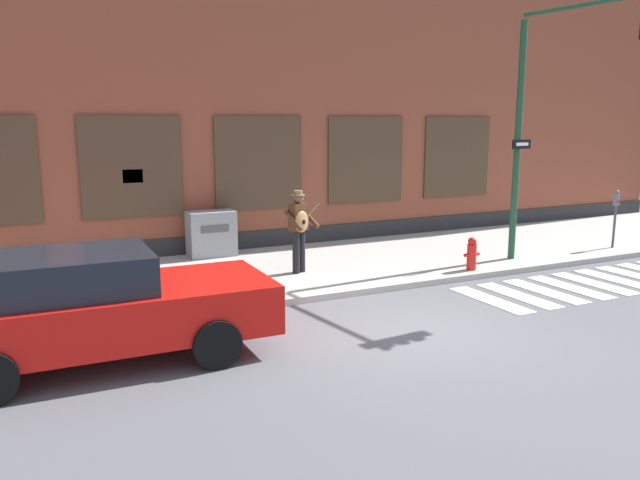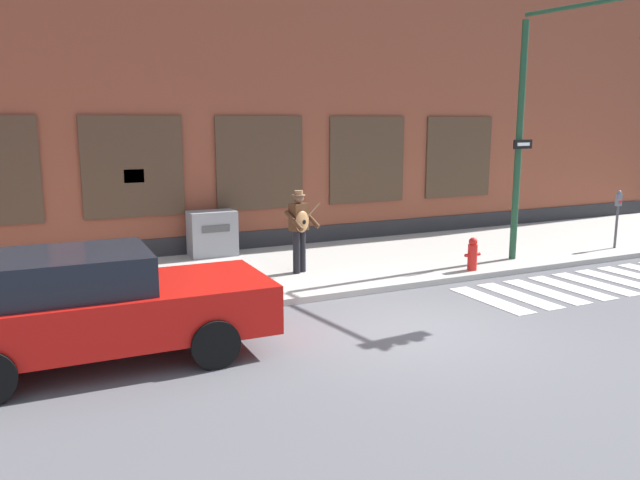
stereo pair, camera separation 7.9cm
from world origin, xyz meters
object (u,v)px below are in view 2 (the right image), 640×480
Objects in this scene: parking_meter at (618,210)px; traffic_light at (568,89)px; red_car at (95,306)px; busker at (300,226)px; utility_box at (212,233)px; fire_hydrant at (473,254)px.

traffic_light is at bearing -161.89° from parking_meter.
red_car is 12.61m from parking_meter.
red_car is 5.26m from busker.
traffic_light is at bearing 5.84° from red_car.
utility_box is at bearing 144.61° from traffic_light.
utility_box is 5.91m from fire_hydrant.
parking_meter is (12.45, 1.96, 0.30)m from red_car.
red_car reaches higher than utility_box.
busker is 8.19m from parking_meter.
traffic_light reaches higher than fire_hydrant.
parking_meter is (3.03, 0.99, -2.79)m from traffic_light.
busker is at bearing 158.01° from fire_hydrant.
traffic_light is (5.09, -2.01, 2.76)m from busker.
parking_meter is at bearing 4.15° from fire_hydrant.
parking_meter is at bearing 8.93° from red_car.
red_car is 9.96m from traffic_light.
utility_box is at bearing 159.64° from parking_meter.
traffic_light is 3.78× the size of parking_meter.
parking_meter is (8.12, -1.02, -0.03)m from busker.
red_car is 4.27× the size of utility_box.
traffic_light is 7.75× the size of fire_hydrant.
traffic_light reaches higher than red_car.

